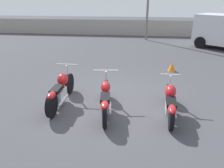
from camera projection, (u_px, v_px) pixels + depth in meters
The scene contains 6 objects.
ground_plane at pixel (113, 101), 6.64m from camera, with size 60.00×60.00×0.00m, color #424247.
fence_back at pixel (131, 28), 17.68m from camera, with size 40.00×0.04×1.23m.
motorcycle_slot_0 at pixel (61, 90), 6.33m from camera, with size 0.66×2.22×1.03m.
motorcycle_slot_1 at pixel (106, 98), 5.89m from camera, with size 0.71×2.16×0.99m.
motorcycle_slot_2 at pixel (170, 101), 5.76m from camera, with size 0.56×2.05×0.93m.
traffic_cone_near at pixel (172, 67), 9.32m from camera, with size 0.33×0.33×0.36m.
Camera 1 is at (0.71, -5.92, 2.97)m, focal length 35.00 mm.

